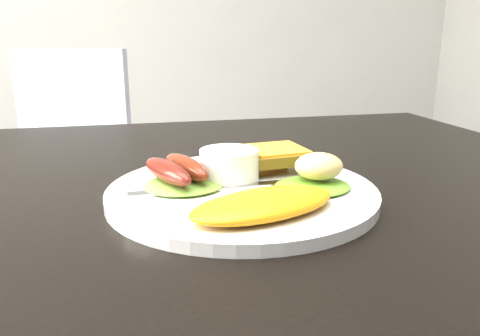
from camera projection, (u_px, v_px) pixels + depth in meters
dining_table at (162, 194)px, 0.60m from camera, size 1.20×0.80×0.04m
dining_chair at (75, 201)px, 1.39m from camera, size 0.48×0.48×0.04m
person at (145, 162)px, 1.04m from camera, size 0.51×0.37×1.31m
plate at (242, 193)px, 0.52m from camera, size 0.30×0.30×0.01m
lettuce_left at (185, 184)px, 0.52m from camera, size 0.10×0.10×0.01m
lettuce_right at (312, 186)px, 0.51m from camera, size 0.09×0.08×0.01m
omelette at (264, 204)px, 0.44m from camera, size 0.17×0.11×0.02m
sausage_a at (167, 171)px, 0.51m from camera, size 0.06×0.10×0.02m
sausage_b at (186, 167)px, 0.53m from camera, size 0.06×0.10×0.02m
ramekin at (229, 167)px, 0.54m from camera, size 0.07×0.07×0.04m
toast_a at (248, 165)px, 0.59m from camera, size 0.09×0.09×0.01m
toast_b at (276, 155)px, 0.58m from camera, size 0.08×0.08×0.01m
potato_salad at (319, 166)px, 0.52m from camera, size 0.07×0.07×0.03m
fork at (208, 189)px, 0.51m from camera, size 0.17×0.02×0.00m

